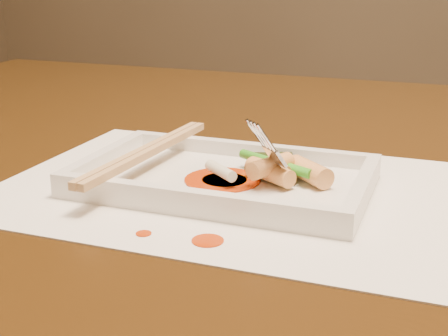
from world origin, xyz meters
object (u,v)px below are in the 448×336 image
(table, at_px, (263,222))
(fork, at_px, (307,100))
(placemat, at_px, (224,187))
(plate_base, at_px, (224,183))
(chopstick_a, at_px, (143,151))

(table, height_order, fork, fork)
(fork, bearing_deg, placemat, -165.58)
(placemat, relative_size, plate_base, 1.54)
(plate_base, height_order, fork, fork)
(placemat, bearing_deg, chopstick_a, 180.00)
(fork, bearing_deg, chopstick_a, -173.25)
(table, distance_m, chopstick_a, 0.22)
(table, relative_size, placemat, 3.50)
(table, xyz_separation_m, plate_base, (0.01, -0.17, 0.11))
(table, relative_size, chopstick_a, 6.40)
(placemat, relative_size, fork, 2.86)
(placemat, height_order, fork, fork)
(placemat, bearing_deg, table, 93.85)
(table, xyz_separation_m, chopstick_a, (-0.07, -0.17, 0.13))
(chopstick_a, bearing_deg, plate_base, -0.00)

